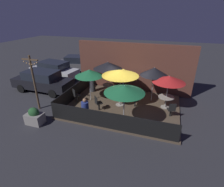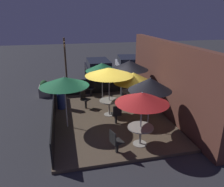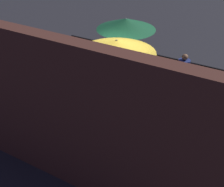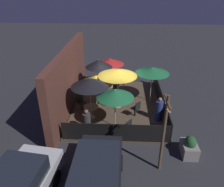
{
  "view_description": "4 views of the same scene",
  "coord_description": "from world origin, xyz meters",
  "px_view_note": "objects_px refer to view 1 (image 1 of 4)",
  "views": [
    {
      "loc": [
        2.46,
        -9.69,
        5.65
      ],
      "look_at": [
        -0.6,
        -0.37,
        1.05
      ],
      "focal_mm": 28.0,
      "sensor_mm": 36.0,
      "label": 1
    },
    {
      "loc": [
        9.46,
        -2.06,
        4.82
      ],
      "look_at": [
        0.02,
        0.11,
        1.31
      ],
      "focal_mm": 35.0,
      "sensor_mm": 36.0,
      "label": 2
    },
    {
      "loc": [
        -4.18,
        7.08,
        5.77
      ],
      "look_at": [
        -0.31,
        0.45,
        1.03
      ],
      "focal_mm": 50.0,
      "sensor_mm": 36.0,
      "label": 3
    },
    {
      "loc": [
        -11.78,
        -0.26,
        6.93
      ],
      "look_at": [
        -0.3,
        0.33,
        1.03
      ],
      "focal_mm": 35.0,
      "sensor_mm": 36.0,
      "label": 4
    }
  ],
  "objects_px": {
    "patio_chair_0": "(98,103)",
    "patio_chair_1": "(171,109)",
    "patio_chair_3": "(136,99)",
    "patio_umbrella_5": "(123,73)",
    "parked_car_0": "(42,81)",
    "dining_table_1": "(120,96)",
    "patio_chair_4": "(121,85)",
    "patio_umbrella_6": "(89,73)",
    "patio_umbrella_0": "(108,65)",
    "parked_car_2": "(77,64)",
    "dining_table_2": "(166,99)",
    "patron_0": "(93,84)",
    "parked_car_1": "(54,70)",
    "patio_umbrella_4": "(124,89)",
    "patio_umbrella_3": "(154,71)",
    "patron_1": "(85,111)",
    "patio_chair_2": "(76,95)",
    "patio_umbrella_2": "(169,79)",
    "dining_table_0": "(108,87)",
    "patio_umbrella_1": "(120,73)",
    "light_post": "(34,80)",
    "planter_box": "(35,117)"
  },
  "relations": [
    {
      "from": "patio_chair_0",
      "to": "patron_0",
      "type": "distance_m",
      "value": 2.94
    },
    {
      "from": "dining_table_2",
      "to": "parked_car_2",
      "type": "height_order",
      "value": "parked_car_2"
    },
    {
      "from": "patio_umbrella_3",
      "to": "parked_car_0",
      "type": "xyz_separation_m",
      "value": [
        -8.22,
        -0.74,
        -1.35
      ]
    },
    {
      "from": "patio_umbrella_4",
      "to": "patio_chair_4",
      "type": "bearing_deg",
      "value": 107.13
    },
    {
      "from": "patio_umbrella_5",
      "to": "patron_0",
      "type": "height_order",
      "value": "patio_umbrella_5"
    },
    {
      "from": "dining_table_1",
      "to": "patio_chair_4",
      "type": "bearing_deg",
      "value": 103.19
    },
    {
      "from": "patio_chair_2",
      "to": "patio_chair_4",
      "type": "distance_m",
      "value": 3.59
    },
    {
      "from": "patio_umbrella_1",
      "to": "patio_umbrella_6",
      "type": "relative_size",
      "value": 1.1
    },
    {
      "from": "patio_chair_0",
      "to": "patio_chair_1",
      "type": "bearing_deg",
      "value": -37.09
    },
    {
      "from": "patio_umbrella_6",
      "to": "parked_car_0",
      "type": "distance_m",
      "value": 4.44
    },
    {
      "from": "patio_umbrella_0",
      "to": "parked_car_2",
      "type": "distance_m",
      "value": 6.68
    },
    {
      "from": "patio_chair_1",
      "to": "parked_car_1",
      "type": "relative_size",
      "value": 0.19
    },
    {
      "from": "patio_chair_0",
      "to": "patio_chair_3",
      "type": "height_order",
      "value": "patio_chair_0"
    },
    {
      "from": "patio_chair_4",
      "to": "parked_car_0",
      "type": "xyz_separation_m",
      "value": [
        -5.84,
        -1.59,
        0.21
      ]
    },
    {
      "from": "dining_table_2",
      "to": "patron_0",
      "type": "xyz_separation_m",
      "value": [
        -5.38,
        0.86,
        -0.04
      ]
    },
    {
      "from": "patio_chair_0",
      "to": "patio_chair_1",
      "type": "distance_m",
      "value": 4.31
    },
    {
      "from": "patio_umbrella_1",
      "to": "patron_1",
      "type": "relative_size",
      "value": 1.76
    },
    {
      "from": "patio_umbrella_2",
      "to": "dining_table_0",
      "type": "bearing_deg",
      "value": 168.87
    },
    {
      "from": "patron_1",
      "to": "light_post",
      "type": "bearing_deg",
      "value": -138.81
    },
    {
      "from": "patio_umbrella_5",
      "to": "patio_chair_4",
      "type": "bearing_deg",
      "value": 112.81
    },
    {
      "from": "dining_table_2",
      "to": "parked_car_2",
      "type": "distance_m",
      "value": 10.39
    },
    {
      "from": "patron_0",
      "to": "light_post",
      "type": "distance_m",
      "value": 4.24
    },
    {
      "from": "patio_umbrella_3",
      "to": "patron_1",
      "type": "height_order",
      "value": "patio_umbrella_3"
    },
    {
      "from": "patio_umbrella_0",
      "to": "parked_car_2",
      "type": "relative_size",
      "value": 0.58
    },
    {
      "from": "patio_umbrella_1",
      "to": "planter_box",
      "type": "relative_size",
      "value": 2.44
    },
    {
      "from": "patio_umbrella_3",
      "to": "dining_table_1",
      "type": "relative_size",
      "value": 2.44
    },
    {
      "from": "patio_umbrella_3",
      "to": "patio_chair_1",
      "type": "height_order",
      "value": "patio_umbrella_3"
    },
    {
      "from": "patio_umbrella_5",
      "to": "patio_umbrella_6",
      "type": "xyz_separation_m",
      "value": [
        -1.97,
        -1.19,
        0.14
      ]
    },
    {
      "from": "patio_umbrella_6",
      "to": "patron_0",
      "type": "bearing_deg",
      "value": 107.71
    },
    {
      "from": "patio_umbrella_1",
      "to": "patio_umbrella_4",
      "type": "distance_m",
      "value": 2.22
    },
    {
      "from": "patio_umbrella_4",
      "to": "patron_0",
      "type": "bearing_deg",
      "value": 133.48
    },
    {
      "from": "parked_car_0",
      "to": "dining_table_1",
      "type": "bearing_deg",
      "value": -4.34
    },
    {
      "from": "patio_chair_0",
      "to": "patio_chair_1",
      "type": "height_order",
      "value": "patio_chair_0"
    },
    {
      "from": "parked_car_1",
      "to": "patio_chair_1",
      "type": "bearing_deg",
      "value": -11.79
    },
    {
      "from": "light_post",
      "to": "parked_car_2",
      "type": "distance_m",
      "value": 7.82
    },
    {
      "from": "patio_umbrella_0",
      "to": "patron_0",
      "type": "distance_m",
      "value": 2.03
    },
    {
      "from": "patio_umbrella_1",
      "to": "parked_car_0",
      "type": "distance_m",
      "value": 6.53
    },
    {
      "from": "dining_table_0",
      "to": "dining_table_1",
      "type": "height_order",
      "value": "dining_table_1"
    },
    {
      "from": "dining_table_0",
      "to": "patio_chair_0",
      "type": "distance_m",
      "value": 2.51
    },
    {
      "from": "patio_umbrella_4",
      "to": "parked_car_0",
      "type": "xyz_separation_m",
      "value": [
        -7.13,
        2.61,
        -1.37
      ]
    },
    {
      "from": "patio_umbrella_1",
      "to": "light_post",
      "type": "relative_size",
      "value": 0.7
    },
    {
      "from": "patio_umbrella_5",
      "to": "patio_chair_1",
      "type": "xyz_separation_m",
      "value": [
        3.32,
        -1.71,
        -1.32
      ]
    },
    {
      "from": "patio_umbrella_5",
      "to": "parked_car_0",
      "type": "relative_size",
      "value": 0.45
    },
    {
      "from": "patio_umbrella_6",
      "to": "dining_table_0",
      "type": "bearing_deg",
      "value": 59.64
    },
    {
      "from": "patio_umbrella_2",
      "to": "patron_0",
      "type": "height_order",
      "value": "patio_umbrella_2"
    },
    {
      "from": "dining_table_1",
      "to": "patio_chair_3",
      "type": "distance_m",
      "value": 1.06
    },
    {
      "from": "parked_car_1",
      "to": "patron_1",
      "type": "bearing_deg",
      "value": -35.75
    },
    {
      "from": "patio_umbrella_0",
      "to": "patio_umbrella_1",
      "type": "distance_m",
      "value": 1.92
    },
    {
      "from": "patron_0",
      "to": "patron_1",
      "type": "distance_m",
      "value": 3.96
    },
    {
      "from": "patio_chair_2",
      "to": "patio_chair_3",
      "type": "relative_size",
      "value": 1.02
    }
  ]
}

